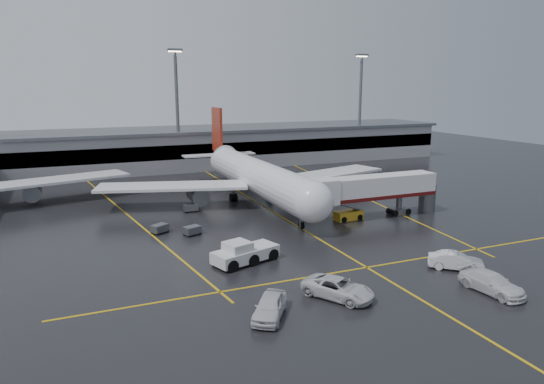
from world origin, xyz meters
name	(u,v)px	position (x,y,z in m)	size (l,w,h in m)	color
ground	(279,216)	(0.00, 0.00, 0.00)	(220.00, 220.00, 0.00)	black
apron_line_centre	(279,215)	(0.00, 0.00, 0.01)	(0.25, 90.00, 0.02)	gold
apron_line_stop	(367,267)	(0.00, -22.00, 0.01)	(60.00, 0.25, 0.02)	gold
apron_line_left	(125,213)	(-20.00, 10.00, 0.01)	(0.25, 70.00, 0.02)	gold
apron_line_right	(351,191)	(18.00, 10.00, 0.01)	(0.25, 70.00, 0.02)	gold
terminal	(195,147)	(0.00, 47.93, 4.32)	(122.00, 19.00, 8.60)	gray
light_mast_mid	(177,103)	(-5.00, 42.00, 14.47)	(3.00, 1.20, 25.45)	#595B60
light_mast_right	(360,101)	(40.00, 42.00, 14.47)	(3.00, 1.20, 25.45)	#595B60
main_airliner	(255,175)	(0.00, 9.70, 4.21)	(48.80, 45.60, 14.10)	silver
jet_bridge	(375,190)	(11.87, -6.00, 3.93)	(19.90, 3.40, 6.05)	silver
pushback_tractor	(244,254)	(-11.03, -15.86, 1.01)	(7.60, 4.87, 2.53)	silver
belt_loader	(348,215)	(7.91, -5.59, 0.63)	(4.15, 2.20, 2.54)	gold
service_van_a	(338,288)	(-6.40, -27.14, 0.88)	(2.93, 6.35, 1.76)	silver
service_van_b	(492,283)	(6.79, -31.48, 0.89)	(2.48, 6.11, 1.77)	silver
service_van_c	(456,261)	(7.93, -25.85, 0.88)	(1.85, 5.32, 1.75)	silver
service_van_d	(270,306)	(-13.25, -28.17, 0.91)	(2.15, 5.36, 1.82)	silver
baggage_cart_a	(192,230)	(-13.65, -4.23, 0.63)	(2.34, 1.95, 1.12)	#595B60
baggage_cart_b	(160,228)	(-17.20, -1.84, 0.63)	(2.39, 2.16, 1.12)	#595B60
baggage_cart_c	(191,208)	(-11.11, 7.06, 0.63)	(2.01, 1.31, 1.12)	#595B60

